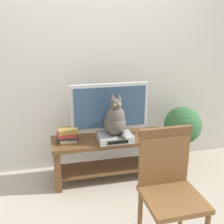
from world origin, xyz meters
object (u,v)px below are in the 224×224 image
Objects in this scene: media_box at (115,137)px; potted_plant at (182,129)px; tv at (110,109)px; wooden_chair at (169,183)px; book_stack at (68,135)px; cat at (115,120)px; tv_stand at (111,150)px.

potted_plant is (0.90, 0.14, -0.03)m from media_box.
tv is 0.33m from media_box.
book_stack is (-0.69, 1.14, 0.01)m from wooden_chair.
book_stack is 1.41m from potted_plant.
media_box is at bearing 94.15° from cat.
tv is 1.23m from wooden_chair.
wooden_chair is 4.03× the size of book_stack.
tv is at bearing 89.97° from tv_stand.
tv is 1.86× the size of cat.
potted_plant is at bearing 58.82° from wooden_chair.
tv_stand is 0.49m from tv.
media_box is 0.52m from book_stack.
tv reaches higher than wooden_chair.
media_box is 0.38× the size of wooden_chair.
potted_plant reaches higher than book_stack.
wooden_chair is 1.26× the size of potted_plant.
wooden_chair reaches higher than book_stack.
media_box is at bearing -73.78° from tv_stand.
book_stack is (-0.51, 0.11, -0.18)m from cat.
wooden_chair is at bearing -80.33° from cat.
book_stack is at bearing -178.11° from potted_plant.
book_stack is at bearing 168.04° from cat.
tv_stand is 2.83× the size of cat.
tv_stand is at bearing -90.03° from tv.
book_stack is 0.31× the size of potted_plant.
potted_plant reaches higher than media_box.
tv_stand is 1.71× the size of potted_plant.
media_box is 1.06m from wooden_chair.
tv_stand is at bearing -176.32° from potted_plant.
cat reaches higher than wooden_chair.
cat reaches higher than media_box.
potted_plant reaches higher than tv_stand.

